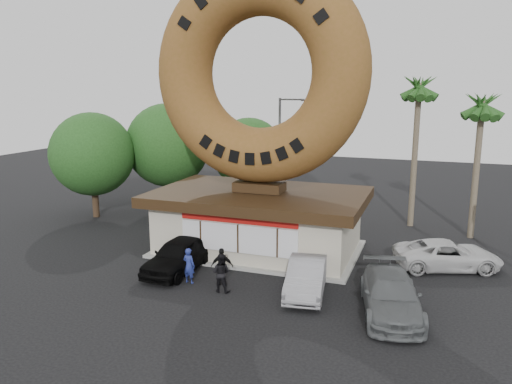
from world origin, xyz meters
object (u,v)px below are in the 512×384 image
at_px(donut_shop, 259,219).
at_px(person_right, 222,267).
at_px(person_left, 189,266).
at_px(person_center, 221,273).
at_px(car_black, 178,255).
at_px(car_white, 448,255).
at_px(street_lamp, 281,147).
at_px(car_grey, 391,295).
at_px(giant_donut, 260,73).
at_px(car_silver, 306,276).

height_order(donut_shop, person_right, donut_shop).
bearing_deg(person_left, person_center, 176.12).
bearing_deg(car_black, person_left, -42.50).
height_order(person_left, car_white, person_left).
relative_size(street_lamp, person_center, 4.63).
height_order(street_lamp, person_left, street_lamp).
height_order(person_left, person_right, person_right).
relative_size(street_lamp, person_left, 4.85).
bearing_deg(person_center, donut_shop, -88.90).
distance_m(person_left, car_white, 12.56).
bearing_deg(car_grey, person_left, 167.63).
bearing_deg(car_grey, car_white, 58.39).
height_order(donut_shop, car_black, donut_shop).
bearing_deg(donut_shop, street_lamp, 100.50).
xyz_separation_m(giant_donut, person_left, (-1.44, -5.47, -8.62)).
distance_m(street_lamp, car_silver, 16.20).
bearing_deg(street_lamp, person_center, -82.19).
bearing_deg(donut_shop, giant_donut, 90.00).
relative_size(person_right, car_black, 0.36).
height_order(person_center, car_black, person_center).
relative_size(person_right, car_white, 0.34).
bearing_deg(giant_donut, car_white, 2.82).
relative_size(street_lamp, car_silver, 1.80).
distance_m(person_center, person_right, 0.79).
distance_m(giant_donut, street_lamp, 11.32).
xyz_separation_m(donut_shop, car_white, (9.62, 0.49, -1.06)).
xyz_separation_m(street_lamp, person_right, (1.91, -15.15, -3.63)).
distance_m(person_left, car_black, 1.66).
xyz_separation_m(person_right, car_black, (-2.68, 0.84, -0.05)).
xyz_separation_m(giant_donut, car_silver, (3.84, -4.69, -8.71)).
distance_m(car_black, car_white, 13.15).
distance_m(car_silver, car_white, 7.76).
relative_size(donut_shop, car_black, 2.38).
bearing_deg(donut_shop, car_grey, -36.59).
bearing_deg(car_grey, person_right, 165.01).
relative_size(street_lamp, car_black, 1.70).
bearing_deg(donut_shop, person_left, -104.81).
xyz_separation_m(car_black, car_white, (12.25, 4.78, -0.09)).
distance_m(car_silver, car_grey, 3.72).
bearing_deg(person_center, giant_donut, -88.91).
relative_size(giant_donut, street_lamp, 1.41).
relative_size(donut_shop, car_silver, 2.51).
xyz_separation_m(person_left, person_center, (1.77, -0.42, 0.04)).
distance_m(donut_shop, street_lamp, 10.54).
height_order(donut_shop, car_white, donut_shop).
relative_size(street_lamp, car_grey, 1.51).
distance_m(street_lamp, car_black, 14.80).
height_order(person_left, car_grey, person_left).
distance_m(giant_donut, car_grey, 12.71).
xyz_separation_m(person_left, person_right, (1.49, 0.33, 0.03)).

